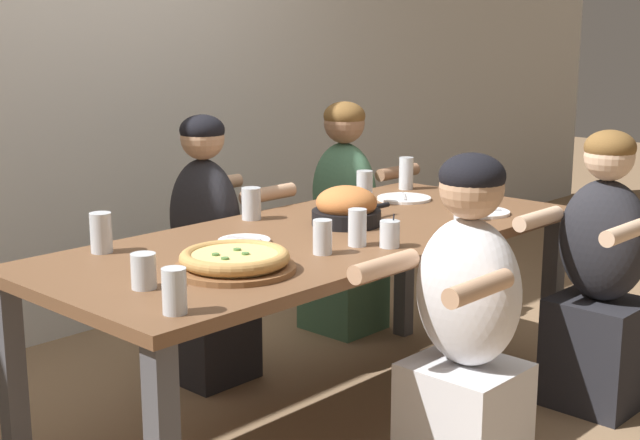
# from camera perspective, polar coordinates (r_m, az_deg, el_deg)

# --- Properties ---
(ground_plane) EXTENTS (18.00, 18.00, 0.00)m
(ground_plane) POSITION_cam_1_polar(r_m,az_deg,el_deg) (3.50, 0.00, -12.91)
(ground_plane) COLOR #896B4C
(ground_plane) RESTS_ON ground
(restaurant_back_panel) EXTENTS (10.00, 0.06, 3.20)m
(restaurant_back_panel) POSITION_cam_1_polar(r_m,az_deg,el_deg) (4.42, -15.81, 13.28)
(restaurant_back_panel) COLOR silver
(restaurant_back_panel) RESTS_ON ground
(dining_table) EXTENTS (2.17, 0.91, 0.75)m
(dining_table) POSITION_cam_1_polar(r_m,az_deg,el_deg) (3.27, 0.00, -2.16)
(dining_table) COLOR brown
(dining_table) RESTS_ON ground
(pizza_board_main) EXTENTS (0.38, 0.38, 0.07)m
(pizza_board_main) POSITION_cam_1_polar(r_m,az_deg,el_deg) (2.76, -5.48, -2.61)
(pizza_board_main) COLOR brown
(pizza_board_main) RESTS_ON dining_table
(skillet_bowl) EXTENTS (0.38, 0.26, 0.15)m
(skillet_bowl) POSITION_cam_1_polar(r_m,az_deg,el_deg) (3.38, 1.71, 0.77)
(skillet_bowl) COLOR black
(skillet_bowl) RESTS_ON dining_table
(empty_plate_a) EXTENTS (0.23, 0.23, 0.02)m
(empty_plate_a) POSITION_cam_1_polar(r_m,az_deg,el_deg) (3.90, 5.40, 1.39)
(empty_plate_a) COLOR white
(empty_plate_a) RESTS_ON dining_table
(empty_plate_b) EXTENTS (0.23, 0.23, 0.02)m
(empty_plate_b) POSITION_cam_1_polar(r_m,az_deg,el_deg) (3.65, 10.30, 0.50)
(empty_plate_b) COLOR white
(empty_plate_b) RESTS_ON dining_table
(empty_plate_c) EXTENTS (0.18, 0.18, 0.02)m
(empty_plate_c) POSITION_cam_1_polar(r_m,az_deg,el_deg) (3.12, -4.87, -1.35)
(empty_plate_c) COLOR white
(empty_plate_c) RESTS_ON dining_table
(cocktail_glass_blue) EXTENTS (0.07, 0.07, 0.12)m
(cocktail_glass_blue) POSITION_cam_1_polar(r_m,az_deg,el_deg) (3.05, 4.49, -0.98)
(cocktail_glass_blue) COLOR silver
(cocktail_glass_blue) RESTS_ON dining_table
(drinking_glass_a) EXTENTS (0.07, 0.07, 0.12)m
(drinking_glass_a) POSITION_cam_1_polar(r_m,az_deg,el_deg) (2.37, -9.30, -4.67)
(drinking_glass_a) COLOR silver
(drinking_glass_a) RESTS_ON dining_table
(drinking_glass_b) EXTENTS (0.06, 0.06, 0.11)m
(drinking_glass_b) POSITION_cam_1_polar(r_m,az_deg,el_deg) (3.49, 9.07, 0.68)
(drinking_glass_b) COLOR silver
(drinking_glass_b) RESTS_ON dining_table
(drinking_glass_c) EXTENTS (0.07, 0.07, 0.10)m
(drinking_glass_c) POSITION_cam_1_polar(r_m,az_deg,el_deg) (2.61, -11.22, -3.22)
(drinking_glass_c) COLOR silver
(drinking_glass_c) RESTS_ON dining_table
(drinking_glass_d) EXTENTS (0.07, 0.07, 0.15)m
(drinking_glass_d) POSITION_cam_1_polar(r_m,az_deg,el_deg) (3.74, 2.86, 1.95)
(drinking_glass_d) COLOR silver
(drinking_glass_d) RESTS_ON dining_table
(drinking_glass_e) EXTENTS (0.06, 0.06, 0.13)m
(drinking_glass_e) POSITION_cam_1_polar(r_m,az_deg,el_deg) (3.06, 2.40, -0.64)
(drinking_glass_e) COLOR silver
(drinking_glass_e) RESTS_ON dining_table
(drinking_glass_f) EXTENTS (0.07, 0.07, 0.14)m
(drinking_glass_f) POSITION_cam_1_polar(r_m,az_deg,el_deg) (3.05, -13.84, -0.79)
(drinking_glass_f) COLOR silver
(drinking_glass_f) RESTS_ON dining_table
(drinking_glass_g) EXTENTS (0.07, 0.07, 0.15)m
(drinking_glass_g) POSITION_cam_1_polar(r_m,az_deg,el_deg) (4.14, 5.53, 2.87)
(drinking_glass_g) COLOR silver
(drinking_glass_g) RESTS_ON dining_table
(drinking_glass_h) EXTENTS (0.08, 0.08, 0.13)m
(drinking_glass_h) POSITION_cam_1_polar(r_m,az_deg,el_deg) (3.49, -4.42, 0.94)
(drinking_glass_h) COLOR silver
(drinking_glass_h) RESTS_ON dining_table
(drinking_glass_i) EXTENTS (0.06, 0.06, 0.12)m
(drinking_glass_i) POSITION_cam_1_polar(r_m,az_deg,el_deg) (2.95, 0.16, -1.23)
(drinking_glass_i) COLOR silver
(drinking_glass_i) RESTS_ON dining_table
(diner_near_center) EXTENTS (0.51, 0.40, 1.12)m
(diner_near_center) POSITION_cam_1_polar(r_m,az_deg,el_deg) (2.87, 9.29, -7.68)
(diner_near_center) COLOR silver
(diner_near_center) RESTS_ON ground
(diner_far_right) EXTENTS (0.51, 0.40, 1.14)m
(diner_far_right) POSITION_cam_1_polar(r_m,az_deg,el_deg) (4.39, 1.56, -0.39)
(diner_far_right) COLOR #477556
(diner_far_right) RESTS_ON ground
(diner_far_center) EXTENTS (0.51, 0.40, 1.14)m
(diner_far_center) POSITION_cam_1_polar(r_m,az_deg,el_deg) (3.80, -7.27, -2.64)
(diner_far_center) COLOR #232328
(diner_far_center) RESTS_ON ground
(diner_near_right) EXTENTS (0.51, 0.40, 1.11)m
(diner_near_right) POSITION_cam_1_polar(r_m,az_deg,el_deg) (3.65, 17.49, -3.90)
(diner_near_right) COLOR #232328
(diner_near_right) RESTS_ON ground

